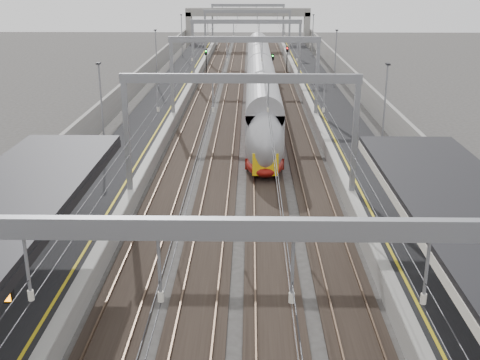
{
  "coord_description": "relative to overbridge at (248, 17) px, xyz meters",
  "views": [
    {
      "loc": [
        0.53,
        -10.12,
        12.66
      ],
      "look_at": [
        0.0,
        20.19,
        2.22
      ],
      "focal_mm": 45.0,
      "sensor_mm": 36.0,
      "label": 1
    }
  ],
  "objects": [
    {
      "name": "overbridge",
      "position": [
        0.0,
        0.0,
        0.0
      ],
      "size": [
        22.0,
        2.2,
        6.9
      ],
      "color": "gray",
      "rests_on": "ground"
    },
    {
      "name": "overhead_line",
      "position": [
        0.0,
        -48.38,
        0.83
      ],
      "size": [
        13.0,
        140.0,
        6.6
      ],
      "color": "gray",
      "rests_on": "platform_left"
    },
    {
      "name": "train",
      "position": [
        1.5,
        -51.96,
        -3.28
      ],
      "size": [
        2.6,
        47.46,
        4.12
      ],
      "color": "maroon",
      "rests_on": "ground"
    },
    {
      "name": "signal_red_far",
      "position": [
        5.4,
        -28.72,
        -2.89
      ],
      "size": [
        0.32,
        0.32,
        3.48
      ],
      "color": "black",
      "rests_on": "ground"
    },
    {
      "name": "wall_left",
      "position": [
        -11.2,
        -55.0,
        -3.71
      ],
      "size": [
        0.3,
        120.0,
        3.2
      ],
      "primitive_type": "cube",
      "color": "gray",
      "rests_on": "ground"
    },
    {
      "name": "signal_green",
      "position": [
        -5.2,
        -32.03,
        -2.89
      ],
      "size": [
        0.32,
        0.32,
        3.48
      ],
      "color": "black",
      "rests_on": "ground"
    },
    {
      "name": "signal_red_near",
      "position": [
        3.2,
        -36.56,
        -2.89
      ],
      "size": [
        0.32,
        0.32,
        3.48
      ],
      "color": "black",
      "rests_on": "ground"
    },
    {
      "name": "wall_right",
      "position": [
        11.2,
        -55.0,
        -3.71
      ],
      "size": [
        0.3,
        120.0,
        3.2
      ],
      "primitive_type": "cube",
      "color": "gray",
      "rests_on": "ground"
    },
    {
      "name": "platform_left",
      "position": [
        -8.0,
        -55.0,
        -4.81
      ],
      "size": [
        4.0,
        120.0,
        1.0
      ],
      "primitive_type": "cube",
      "color": "black",
      "rests_on": "ground"
    },
    {
      "name": "tracks",
      "position": [
        0.0,
        -55.0,
        -5.26
      ],
      "size": [
        11.4,
        140.0,
        0.2
      ],
      "color": "black",
      "rests_on": "ground"
    },
    {
      "name": "platform_right",
      "position": [
        8.0,
        -55.0,
        -4.81
      ],
      "size": [
        4.0,
        120.0,
        1.0
      ],
      "primitive_type": "cube",
      "color": "black",
      "rests_on": "ground"
    }
  ]
}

